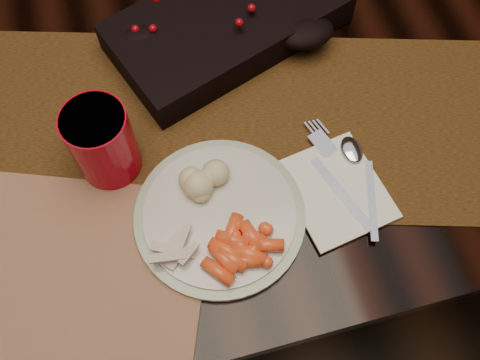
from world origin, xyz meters
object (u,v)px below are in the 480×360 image
object	(u,v)px
placemat_main	(44,283)
baby_carrots	(237,247)
centerpiece	(228,19)
turkey_shreds	(178,249)
dining_table	(206,158)
dinner_plate	(220,215)
napkin	(336,190)
mashed_potatoes	(206,181)
red_cup	(103,143)

from	to	relation	value
placemat_main	baby_carrots	bearing A→B (deg)	15.32
centerpiece	turkey_shreds	world-z (taller)	centerpiece
centerpiece	turkey_shreds	size ratio (longest dim) A/B	5.97
dining_table	dinner_plate	bearing A→B (deg)	-95.30
centerpiece	napkin	xyz separation A→B (m)	(0.08, -0.33, -0.04)
dining_table	centerpiece	size ratio (longest dim) A/B	4.61
dinner_plate	turkey_shreds	world-z (taller)	turkey_shreds
centerpiece	dinner_plate	xyz separation A→B (m)	(-0.10, -0.33, -0.03)
baby_carrots	dinner_plate	bearing A→B (deg)	99.97
placemat_main	baby_carrots	size ratio (longest dim) A/B	4.45
turkey_shreds	baby_carrots	bearing A→B (deg)	-12.94
dinner_plate	mashed_potatoes	distance (m)	0.05
centerpiece	baby_carrots	size ratio (longest dim) A/B	3.94
placemat_main	red_cup	bearing A→B (deg)	73.74
turkey_shreds	centerpiece	bearing A→B (deg)	65.69
baby_carrots	napkin	world-z (taller)	baby_carrots
baby_carrots	mashed_potatoes	size ratio (longest dim) A/B	1.27
dining_table	placemat_main	bearing A→B (deg)	-130.67
baby_carrots	dining_table	bearing A→B (deg)	87.15
mashed_potatoes	turkey_shreds	xyz separation A→B (m)	(-0.06, -0.08, -0.01)
dining_table	dinner_plate	distance (m)	0.49
placemat_main	turkey_shreds	bearing A→B (deg)	18.48
centerpiece	red_cup	world-z (taller)	red_cup
dining_table	napkin	bearing A→B (deg)	-64.10
placemat_main	dinner_plate	world-z (taller)	dinner_plate
placemat_main	mashed_potatoes	bearing A→B (deg)	37.66
mashed_potatoes	red_cup	bearing A→B (deg)	147.17
red_cup	dinner_plate	bearing A→B (deg)	-42.95
baby_carrots	centerpiece	bearing A→B (deg)	77.36
dining_table	red_cup	xyz separation A→B (m)	(-0.17, -0.17, 0.44)
dinner_plate	baby_carrots	bearing A→B (deg)	-80.03
dining_table	turkey_shreds	world-z (taller)	turkey_shreds
dinner_plate	turkey_shreds	xyz separation A→B (m)	(-0.07, -0.04, 0.02)
placemat_main	red_cup	distance (m)	0.21
centerpiece	napkin	size ratio (longest dim) A/B	2.48
centerpiece	dining_table	bearing A→B (deg)	-160.56
napkin	red_cup	xyz separation A→B (m)	(-0.32, 0.13, 0.06)
placemat_main	dinner_plate	distance (m)	0.26
baby_carrots	napkin	distance (m)	0.18
turkey_shreds	napkin	size ratio (longest dim) A/B	0.42
dining_table	placemat_main	xyz separation A→B (m)	(-0.29, -0.33, 0.38)
centerpiece	mashed_potatoes	size ratio (longest dim) A/B	4.99
napkin	turkey_shreds	bearing A→B (deg)	178.65
centerpiece	napkin	distance (m)	0.34
turkey_shreds	placemat_main	bearing A→B (deg)	177.62
mashed_potatoes	napkin	size ratio (longest dim) A/B	0.50
centerpiece	placemat_main	world-z (taller)	centerpiece
centerpiece	turkey_shreds	xyz separation A→B (m)	(-0.17, -0.37, -0.02)
red_cup	centerpiece	bearing A→B (deg)	40.23
centerpiece	dinner_plate	distance (m)	0.34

